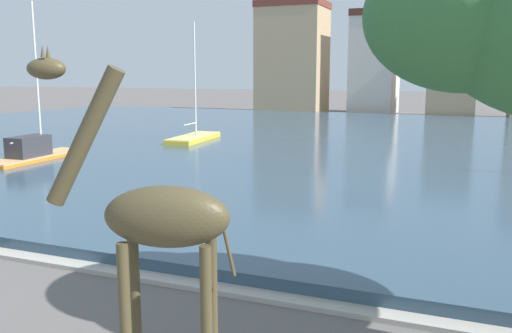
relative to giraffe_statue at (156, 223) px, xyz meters
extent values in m
cube|color=#334C60|center=(-3.46, 29.91, -2.54)|extent=(83.69, 51.55, 0.42)
cube|color=#ADA89E|center=(-3.46, 3.89, -2.69)|extent=(83.69, 0.50, 0.12)
cylinder|color=#4C4228|center=(-0.38, -0.36, -1.51)|extent=(0.18, 0.18, 2.50)
cylinder|color=#4C4228|center=(-0.51, 0.10, -1.51)|extent=(0.18, 0.18, 2.50)
cylinder|color=#4C4228|center=(0.82, -0.01, -1.51)|extent=(0.18, 0.18, 2.50)
cylinder|color=#4C4228|center=(0.69, 0.45, -1.51)|extent=(0.18, 0.18, 2.50)
ellipsoid|color=#4C4228|center=(0.16, 0.05, 0.10)|extent=(2.06, 1.24, 0.95)
cylinder|color=#4C4228|center=(-1.01, -0.29, 1.30)|extent=(1.33, 0.63, 2.13)
ellipsoid|color=#4C4228|center=(-1.52, -0.44, 2.30)|extent=(0.66, 0.47, 0.32)
cone|color=#4C4228|center=(-1.50, -0.52, 2.55)|extent=(0.07, 0.07, 0.18)
cone|color=#4C4228|center=(-1.54, -0.37, 2.55)|extent=(0.07, 0.07, 0.18)
cylinder|color=#4C4228|center=(1.04, 0.30, -0.30)|extent=(0.27, 0.13, 1.01)
cube|color=orange|center=(-17.25, 15.32, -2.46)|extent=(1.97, 6.35, 0.58)
ellipsoid|color=orange|center=(-17.37, 18.30, -2.46)|extent=(1.63, 2.26, 0.55)
cube|color=#E2A56E|center=(-17.25, 15.32, -2.14)|extent=(1.93, 6.22, 0.06)
cube|color=#333338|center=(-17.23, 14.85, -1.58)|extent=(1.28, 2.25, 1.07)
cylinder|color=silver|center=(-17.27, 15.79, 1.87)|extent=(0.12, 0.12, 8.08)
cylinder|color=silver|center=(-17.22, 14.69, -1.27)|extent=(0.17, 2.20, 0.08)
cube|color=gold|center=(-13.32, 25.68, -2.40)|extent=(2.30, 5.87, 0.70)
ellipsoid|color=gold|center=(-13.57, 28.39, -2.40)|extent=(1.78, 2.14, 0.67)
cube|color=#DFCD77|center=(-13.32, 25.68, -2.02)|extent=(2.25, 5.75, 0.06)
cylinder|color=silver|center=(-13.36, 26.11, 1.78)|extent=(0.12, 0.12, 7.66)
cylinder|color=silver|center=(-13.27, 25.11, -1.15)|extent=(0.26, 2.00, 0.08)
ellipsoid|color=#336B38|center=(4.15, 2.87, 3.15)|extent=(3.34, 3.34, 2.50)
cube|color=tan|center=(-17.03, 58.48, 3.62)|extent=(7.97, 6.33, 12.75)
cube|color=brown|center=(-17.03, 58.48, 10.40)|extent=(8.13, 6.46, 0.80)
cube|color=beige|center=(-7.17, 60.74, 2.97)|extent=(5.09, 7.73, 11.46)
cube|color=#51281E|center=(-7.17, 60.74, 9.10)|extent=(5.19, 7.88, 0.80)
cube|color=tan|center=(1.93, 58.00, 1.66)|extent=(5.12, 5.20, 8.83)
cube|color=#42424C|center=(1.93, 58.00, 6.48)|extent=(5.22, 5.31, 0.80)
camera|label=1|loc=(4.35, -6.76, 2.24)|focal=37.92mm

